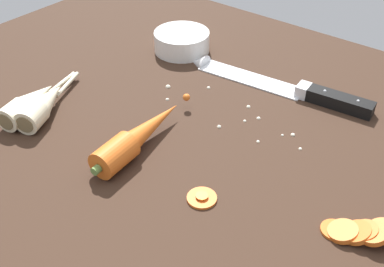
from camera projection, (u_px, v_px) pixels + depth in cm
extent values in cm
cube|color=#332116|center=(200.00, 145.00, 73.43)|extent=(120.00, 90.00, 4.00)
cube|color=silver|center=(251.00, 78.00, 85.28)|extent=(20.33, 6.29, 0.50)
cone|color=silver|center=(199.00, 62.00, 90.10)|extent=(3.36, 4.23, 3.96)
cube|color=silver|center=(303.00, 90.00, 80.46)|extent=(2.27, 3.12, 2.20)
cube|color=black|center=(340.00, 102.00, 77.66)|extent=(11.22, 3.84, 2.20)
sphere|color=silver|center=(325.00, 91.00, 78.19)|extent=(0.50, 0.50, 0.50)
sphere|color=silver|center=(358.00, 101.00, 75.78)|extent=(0.50, 0.50, 0.50)
cylinder|color=#D6601E|center=(115.00, 155.00, 65.12)|extent=(4.68, 6.58, 4.20)
cone|color=#D6601E|center=(148.00, 128.00, 70.09)|extent=(5.17, 15.31, 3.99)
sphere|color=#D6601E|center=(186.00, 97.00, 76.86)|extent=(1.20, 1.20, 1.20)
cylinder|color=#5B7F3D|center=(96.00, 170.00, 62.65)|extent=(1.28, 1.09, 1.20)
cylinder|color=beige|center=(32.00, 117.00, 72.56)|extent=(5.30, 5.37, 4.00)
cone|color=beige|center=(50.00, 98.00, 76.95)|extent=(6.39, 8.23, 3.80)
cylinder|color=beige|center=(67.00, 84.00, 82.00)|extent=(3.78, 7.55, 0.70)
cylinder|color=brown|center=(25.00, 125.00, 70.98)|extent=(2.69, 1.38, 2.80)
cylinder|color=beige|center=(15.00, 115.00, 73.07)|extent=(4.93, 5.05, 4.00)
cone|color=beige|center=(38.00, 96.00, 77.28)|extent=(5.57, 8.13, 3.80)
cylinder|color=beige|center=(61.00, 84.00, 82.15)|extent=(2.73, 7.92, 0.70)
cylinder|color=brown|center=(5.00, 122.00, 71.55)|extent=(2.78, 1.01, 2.80)
cylinder|color=#D6601E|center=(334.00, 229.00, 56.76)|extent=(3.35, 3.35, 0.70)
cylinder|color=#D6601E|center=(343.00, 231.00, 56.16)|extent=(3.82, 3.72, 1.97)
cylinder|color=#D6601E|center=(357.00, 232.00, 55.69)|extent=(3.80, 3.64, 2.64)
cylinder|color=#D6601E|center=(365.00, 231.00, 55.52)|extent=(3.56, 3.42, 2.33)
cylinder|color=#D6601E|center=(374.00, 234.00, 54.91)|extent=(3.70, 3.57, 2.22)
cylinder|color=#D6601E|center=(382.00, 230.00, 55.02)|extent=(3.71, 3.59, 2.14)
cylinder|color=#D6601E|center=(202.00, 197.00, 61.07)|extent=(3.98, 3.98, 0.70)
cylinder|color=orange|center=(202.00, 196.00, 60.90)|extent=(1.67, 1.67, 0.16)
cylinder|color=white|center=(182.00, 41.00, 93.30)|extent=(11.00, 11.00, 4.00)
cylinder|color=#BCBCB8|center=(182.00, 39.00, 93.01)|extent=(8.80, 8.80, 2.80)
sphere|color=silver|center=(168.00, 85.00, 83.10)|extent=(0.87, 0.87, 0.87)
sphere|color=silver|center=(258.00, 140.00, 70.68)|extent=(0.55, 0.55, 0.55)
sphere|color=silver|center=(167.00, 98.00, 79.93)|extent=(0.60, 0.60, 0.60)
sphere|color=silver|center=(209.00, 87.00, 82.92)|extent=(0.65, 0.65, 0.65)
sphere|color=silver|center=(301.00, 148.00, 69.32)|extent=(0.53, 0.53, 0.53)
sphere|color=silver|center=(219.00, 125.00, 73.66)|extent=(0.67, 0.67, 0.67)
sphere|color=silver|center=(283.00, 134.00, 71.99)|extent=(0.44, 0.44, 0.44)
sphere|color=silver|center=(259.00, 117.00, 75.46)|extent=(0.66, 0.66, 0.66)
sphere|color=silver|center=(293.00, 133.00, 71.98)|extent=(0.67, 0.67, 0.67)
sphere|color=silver|center=(249.00, 105.00, 78.11)|extent=(0.68, 0.68, 0.68)
sphere|color=silver|center=(245.00, 120.00, 74.94)|extent=(0.52, 0.52, 0.52)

